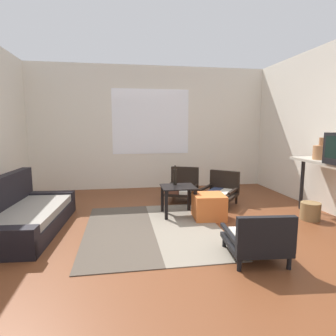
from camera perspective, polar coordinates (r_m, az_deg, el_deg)
name	(u,v)px	position (r m, az deg, el deg)	size (l,w,h in m)	color
ground_plane	(177,237)	(3.70, 1.77, -13.64)	(7.80, 7.80, 0.00)	brown
far_wall_with_window	(151,128)	(6.46, -3.50, 8.02)	(5.60, 0.13, 2.70)	silver
area_rug	(153,229)	(3.95, -2.99, -12.09)	(1.81, 2.22, 0.01)	#4C4238
couch	(23,215)	(4.27, -27.12, -8.47)	(0.93, 1.89, 0.73)	black
coffee_table	(178,193)	(4.44, 2.06, -5.06)	(0.52, 0.49, 0.46)	black
armchair_by_window	(183,186)	(5.39, 3.01, -3.71)	(0.74, 0.79, 0.61)	black
armchair_striped_foreground	(258,240)	(3.14, 17.54, -13.54)	(0.64, 0.68, 0.54)	black
armchair_corner	(221,190)	(5.17, 10.61, -4.30)	(0.80, 0.81, 0.58)	black
ottoman_orange	(209,206)	(4.36, 8.19, -7.65)	(0.46, 0.46, 0.37)	#D1662D
console_shelf	(336,169)	(4.65, 30.69, -0.20)	(0.44, 1.59, 0.89)	#B2AD9E
clay_vase	(321,152)	(4.88, 28.39, 2.87)	(0.24, 0.24, 0.33)	#A87047
glass_bottle	(175,176)	(4.52, 1.44, -1.71)	(0.06, 0.06, 0.31)	black
wicker_basket	(310,211)	(4.79, 26.66, -7.74)	(0.29, 0.29, 0.26)	olive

